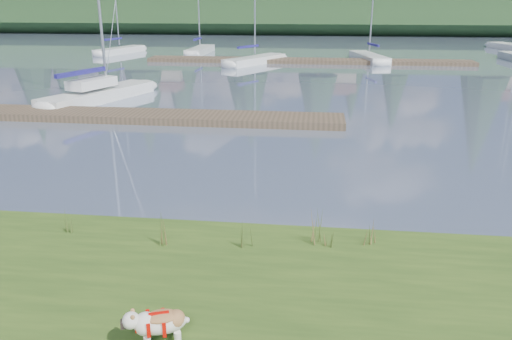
# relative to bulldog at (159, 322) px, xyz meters

# --- Properties ---
(ground) EXTENTS (200.00, 200.00, 0.00)m
(ground) POSITION_rel_bulldog_xyz_m (-0.77, 35.52, -0.69)
(ground) COLOR slate
(ground) RESTS_ON ground
(ridge) EXTENTS (200.00, 20.00, 5.00)m
(ridge) POSITION_rel_bulldog_xyz_m (-0.77, 78.52, 1.81)
(ridge) COLOR #1B3319
(ridge) RESTS_ON ground
(bulldog) EXTENTS (0.91, 0.57, 0.54)m
(bulldog) POSITION_rel_bulldog_xyz_m (0.00, 0.00, 0.00)
(bulldog) COLOR silver
(bulldog) RESTS_ON bank
(sailboat_main) EXTENTS (4.07, 7.84, 11.30)m
(sailboat_main) POSITION_rel_bulldog_xyz_m (-8.65, 18.81, -0.26)
(sailboat_main) COLOR silver
(sailboat_main) RESTS_ON ground
(dock_near) EXTENTS (16.00, 2.00, 0.30)m
(dock_near) POSITION_rel_bulldog_xyz_m (-4.77, 14.52, -0.54)
(dock_near) COLOR #4C3D2C
(dock_near) RESTS_ON ground
(dock_far) EXTENTS (26.00, 2.20, 0.30)m
(dock_far) POSITION_rel_bulldog_xyz_m (1.23, 35.52, -0.54)
(dock_far) COLOR #4C3D2C
(dock_far) RESTS_ON ground
(sailboat_bg_0) EXTENTS (3.30, 6.93, 10.04)m
(sailboat_bg_0) POSITION_rel_bulldog_xyz_m (-16.23, 40.98, -0.36)
(sailboat_bg_0) COLOR silver
(sailboat_bg_0) RESTS_ON ground
(sailboat_bg_1) EXTENTS (1.51, 7.32, 10.98)m
(sailboat_bg_1) POSITION_rel_bulldog_xyz_m (-8.96, 42.18, -0.36)
(sailboat_bg_1) COLOR silver
(sailboat_bg_1) RESTS_ON ground
(sailboat_bg_2) EXTENTS (4.92, 7.21, 11.24)m
(sailboat_bg_2) POSITION_rel_bulldog_xyz_m (-2.56, 34.84, -0.36)
(sailboat_bg_2) COLOR silver
(sailboat_bg_2) RESTS_ON ground
(sailboat_bg_3) EXTENTS (3.07, 7.59, 11.01)m
(sailboat_bg_3) POSITION_rel_bulldog_xyz_m (6.12, 37.87, -0.36)
(sailboat_bg_3) COLOR silver
(sailboat_bg_3) RESTS_ON ground
(weed_0) EXTENTS (0.17, 0.14, 0.68)m
(weed_0) POSITION_rel_bulldog_xyz_m (-0.86, 2.80, -0.05)
(weed_0) COLOR #475B23
(weed_0) RESTS_ON bank
(weed_1) EXTENTS (0.17, 0.14, 0.59)m
(weed_1) POSITION_rel_bulldog_xyz_m (0.80, 2.97, -0.09)
(weed_1) COLOR #475B23
(weed_1) RESTS_ON bank
(weed_2) EXTENTS (0.17, 0.14, 0.75)m
(weed_2) POSITION_rel_bulldog_xyz_m (2.12, 3.28, -0.02)
(weed_2) COLOR #475B23
(weed_2) RESTS_ON bank
(weed_3) EXTENTS (0.17, 0.14, 0.47)m
(weed_3) POSITION_rel_bulldog_xyz_m (-2.91, 3.15, -0.14)
(weed_3) COLOR #475B23
(weed_3) RESTS_ON bank
(weed_4) EXTENTS (0.17, 0.14, 0.40)m
(weed_4) POSITION_rel_bulldog_xyz_m (2.35, 3.14, -0.17)
(weed_4) COLOR #475B23
(weed_4) RESTS_ON bank
(weed_5) EXTENTS (0.17, 0.14, 0.59)m
(weed_5) POSITION_rel_bulldog_xyz_m (3.17, 3.34, -0.09)
(weed_5) COLOR #475B23
(weed_5) RESTS_ON bank
(mud_lip) EXTENTS (60.00, 0.50, 0.14)m
(mud_lip) POSITION_rel_bulldog_xyz_m (-0.77, 3.92, -0.62)
(mud_lip) COLOR #33281C
(mud_lip) RESTS_ON ground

